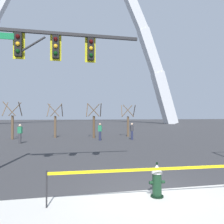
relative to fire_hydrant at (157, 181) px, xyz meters
The scene contains 12 objects.
ground_plane 0.79m from the fire_hydrant, 101.85° to the left, with size 240.00×240.00×0.00m, color #333335.
fire_hydrant is the anchor object (origin of this frame).
caution_tape_barrier 0.44m from the fire_hydrant, 142.70° to the right, with size 5.43×0.25×0.94m.
traffic_signal_gantry 6.37m from the fire_hydrant, 140.74° to the left, with size 6.42×0.44×6.00m.
monument_arch 55.83m from the fire_hydrant, 90.14° to the left, with size 56.06×2.92×49.30m.
tree_far_left 19.13m from the fire_hydrant, 112.72° to the left, with size 1.69×1.70×3.64m.
tree_left_mid 18.84m from the fire_hydrant, 100.36° to the left, with size 1.65×1.66×3.55m.
tree_center_left 17.26m from the fire_hydrant, 88.30° to the left, with size 1.65×1.66×3.55m.
tree_center_right 18.54m from the fire_hydrant, 76.34° to the left, with size 1.61×1.62×3.47m.
pedestrian_walking_left 14.88m from the fire_hydrant, 87.05° to the left, with size 0.39×0.30×1.59m.
pedestrian_standing_center 15.23m from the fire_hydrant, 113.46° to the left, with size 0.39×0.31×1.59m.
pedestrian_walking_right 15.31m from the fire_hydrant, 75.46° to the left, with size 0.36×0.23×1.59m.
Camera 1 is at (-2.50, -6.74, 2.32)m, focal length 36.76 mm.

